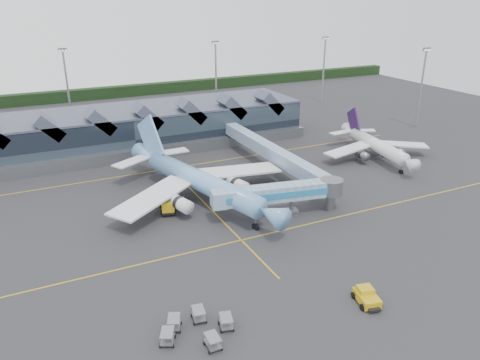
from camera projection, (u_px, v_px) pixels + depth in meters
name	position (u px, v px, depth m)	size (l,w,h in m)	color
ground	(221.00, 220.00, 80.68)	(260.00, 260.00, 0.00)	#272729
taxi_stripes	(200.00, 198.00, 89.03)	(120.00, 60.00, 0.01)	gold
tree_line_far	(101.00, 93.00, 171.78)	(260.00, 4.00, 4.00)	black
terminal	(126.00, 129.00, 116.35)	(90.00, 22.25, 12.52)	black
light_masts	(200.00, 80.00, 136.94)	(132.40, 42.56, 22.45)	gray
main_airliner	(197.00, 180.00, 86.93)	(36.27, 42.57, 13.90)	#70B6E2
regional_jet	(375.00, 145.00, 109.71)	(26.60, 29.32, 10.07)	white
jet_bridge	(287.00, 193.00, 81.01)	(23.68, 7.55, 5.86)	#729FBE
fuel_truck	(167.00, 199.00, 84.71)	(4.05, 8.88, 2.96)	black
pushback_tug	(367.00, 297.00, 58.85)	(3.40, 4.59, 1.88)	gold
baggage_carts	(196.00, 327.00, 53.54)	(9.06, 7.35, 1.53)	gray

